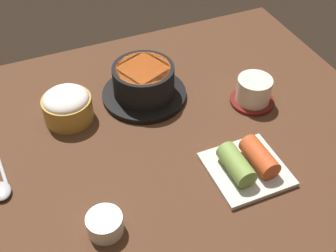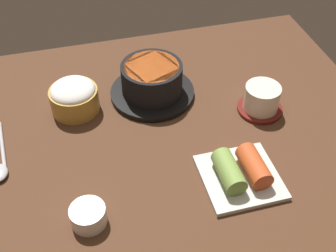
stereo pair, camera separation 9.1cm
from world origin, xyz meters
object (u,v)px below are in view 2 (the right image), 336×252
tea_cup_with_saucer (261,99)px  side_bowl_near (88,215)px  stone_pot (152,82)px  spoon (0,164)px  kimchi_plate (241,172)px  rice_bowl (74,97)px

tea_cup_with_saucer → side_bowl_near: tea_cup_with_saucer is taller
tea_cup_with_saucer → side_bowl_near: size_ratio=1.58×
stone_pot → spoon: (-34.35, -13.90, -3.27)cm
kimchi_plate → tea_cup_with_saucer: bearing=56.2°
side_bowl_near → spoon: (-15.35, 17.50, -1.32)cm
rice_bowl → side_bowl_near: bearing=-92.1°
kimchi_plate → side_bowl_near: bearing=-175.6°
rice_bowl → side_bowl_near: size_ratio=1.68×
side_bowl_near → spoon: side_bowl_near is taller
stone_pot → kimchi_plate: (10.32, -29.16, -1.90)cm
tea_cup_with_saucer → spoon: tea_cup_with_saucer is taller
stone_pot → rice_bowl: 17.87cm
rice_bowl → kimchi_plate: 40.20cm
side_bowl_near → spoon: bearing=131.3°
stone_pot → rice_bowl: size_ratio=1.82×
rice_bowl → spoon: size_ratio=0.62×
stone_pot → side_bowl_near: bearing=-121.2°
tea_cup_with_saucer → kimchi_plate: (-11.81, -17.63, -1.18)cm
kimchi_plate → spoon: 47.23cm
stone_pot → side_bowl_near: (-19.00, -31.39, -1.95)cm
rice_bowl → kimchi_plate: bearing=-45.4°
stone_pot → spoon: bearing=-158.0°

